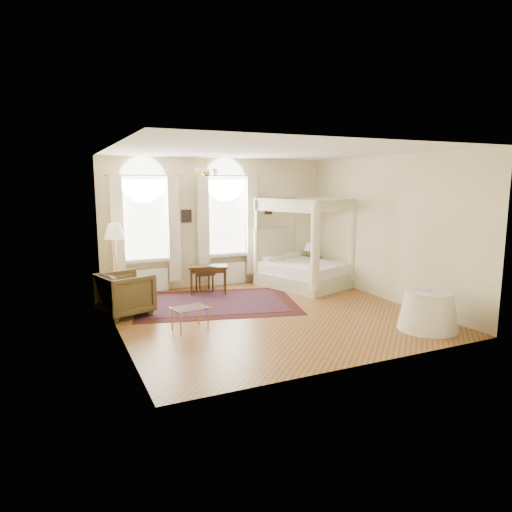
{
  "coord_description": "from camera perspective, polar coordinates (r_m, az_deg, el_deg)",
  "views": [
    {
      "loc": [
        -4.04,
        -8.21,
        2.72
      ],
      "look_at": [
        -0.1,
        0.4,
        1.16
      ],
      "focal_mm": 32.0,
      "sensor_mm": 36.0,
      "label": 1
    }
  ],
  "objects": [
    {
      "name": "window_right",
      "position": [
        11.93,
        -3.65,
        3.41
      ],
      "size": [
        1.62,
        0.27,
        3.29
      ],
      "color": "silver",
      "rests_on": "room_walls"
    },
    {
      "name": "canopy_bed",
      "position": [
        11.92,
        6.03,
        -1.33
      ],
      "size": [
        2.31,
        2.54,
        2.29
      ],
      "color": "#B8BA97",
      "rests_on": "ground"
    },
    {
      "name": "coffee_table",
      "position": [
        8.49,
        -8.27,
        -6.66
      ],
      "size": [
        0.7,
        0.55,
        0.43
      ],
      "color": "white",
      "rests_on": "ground"
    },
    {
      "name": "window_left",
      "position": [
        11.35,
        -13.6,
        2.87
      ],
      "size": [
        1.62,
        0.27,
        3.29
      ],
      "color": "silver",
      "rests_on": "room_walls"
    },
    {
      "name": "floor_lamp",
      "position": [
        10.69,
        -17.25,
        2.48
      ],
      "size": [
        0.46,
        0.46,
        1.78
      ],
      "color": "#C98F43",
      "rests_on": "ground"
    },
    {
      "name": "book",
      "position": [
        8.9,
        19.93,
        -4.02
      ],
      "size": [
        0.23,
        0.28,
        0.02
      ],
      "primitive_type": "imported",
      "rotation": [
        0.0,
        0.0,
        0.18
      ],
      "color": "black",
      "rests_on": "side_table"
    },
    {
      "name": "laptop",
      "position": [
        11.0,
        -5.91,
        -1.23
      ],
      "size": [
        0.4,
        0.31,
        0.03
      ],
      "primitive_type": "imported",
      "rotation": [
        0.0,
        0.0,
        2.92
      ],
      "color": "black",
      "rests_on": "writing_desk"
    },
    {
      "name": "nightstand_lamp",
      "position": [
        12.98,
        6.6,
        1.02
      ],
      "size": [
        0.25,
        0.25,
        0.36
      ],
      "color": "#C98F43",
      "rests_on": "nightstand"
    },
    {
      "name": "armchair",
      "position": [
        9.71,
        -16.01,
        -4.58
      ],
      "size": [
        1.2,
        1.18,
        0.88
      ],
      "primitive_type": "imported",
      "rotation": [
        0.0,
        0.0,
        1.85
      ],
      "color": "#473A1E",
      "rests_on": "ground"
    },
    {
      "name": "writing_desk",
      "position": [
        11.12,
        -6.02,
        -1.71
      ],
      "size": [
        1.03,
        0.74,
        0.69
      ],
      "color": "#3C2510",
      "rests_on": "ground"
    },
    {
      "name": "oriental_rug",
      "position": [
        10.35,
        -4.92,
        -5.86
      ],
      "size": [
        4.02,
        3.31,
        0.01
      ],
      "color": "#3B100E",
      "rests_on": "ground"
    },
    {
      "name": "stool",
      "position": [
        11.42,
        -6.48,
        -2.28
      ],
      "size": [
        0.47,
        0.47,
        0.51
      ],
      "color": "#4E4421",
      "rests_on": "ground"
    },
    {
      "name": "nightstand",
      "position": [
        13.05,
        6.99,
        -1.38
      ],
      "size": [
        0.46,
        0.42,
        0.61
      ],
      "primitive_type": "cube",
      "rotation": [
        0.0,
        0.0,
        -0.09
      ],
      "color": "#3C2510",
      "rests_on": "ground"
    },
    {
      "name": "wall_pictures",
      "position": [
        11.95,
        -4.34,
        5.35
      ],
      "size": [
        2.54,
        0.03,
        0.39
      ],
      "color": "black",
      "rests_on": "room_walls"
    },
    {
      "name": "ground",
      "position": [
        9.55,
        1.56,
        -7.2
      ],
      "size": [
        6.0,
        6.0,
        0.0
      ],
      "primitive_type": "plane",
      "color": "olive",
      "rests_on": "ground"
    },
    {
      "name": "side_table",
      "position": [
        9.03,
        20.73,
        -6.39
      ],
      "size": [
        1.08,
        1.08,
        0.73
      ],
      "color": "white",
      "rests_on": "ground"
    },
    {
      "name": "room_walls",
      "position": [
        9.18,
        1.61,
        4.74
      ],
      "size": [
        6.0,
        6.0,
        6.0
      ],
      "color": "beige",
      "rests_on": "ground"
    },
    {
      "name": "chandelier",
      "position": [
        9.92,
        -6.24,
        10.39
      ],
      "size": [
        0.51,
        0.45,
        0.5
      ],
      "color": "#C98F43",
      "rests_on": "room_walls"
    }
  ]
}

